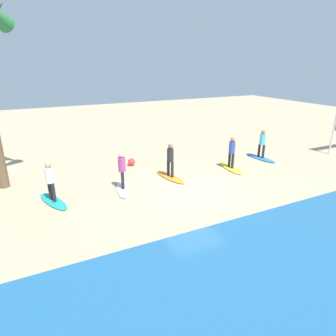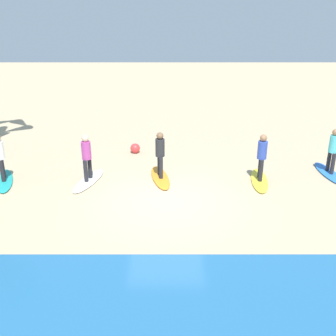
{
  "view_description": "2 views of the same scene",
  "coord_description": "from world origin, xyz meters",
  "px_view_note": "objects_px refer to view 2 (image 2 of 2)",
  "views": [
    {
      "loc": [
        6.27,
        10.28,
        5.38
      ],
      "look_at": [
        0.6,
        -1.19,
        0.76
      ],
      "focal_mm": 31.34,
      "sensor_mm": 36.0,
      "label": 1
    },
    {
      "loc": [
        -0.06,
        11.44,
        5.96
      ],
      "look_at": [
        -0.06,
        -0.64,
        0.87
      ],
      "focal_mm": 43.19,
      "sensor_mm": 36.0,
      "label": 2
    }
  ],
  "objects_px": {
    "surfboard_yellow": "(259,180)",
    "surfer_white": "(87,154)",
    "surfboard_blue": "(329,173)",
    "surfer_orange": "(160,151)",
    "surfboard_white": "(89,181)",
    "surfboard_teal": "(4,181)",
    "surfer_teal": "(0,154)",
    "surfboard_orange": "(160,177)",
    "surfer_yellow": "(262,154)",
    "surfer_blue": "(333,148)",
    "beach_ball": "(135,148)"
  },
  "relations": [
    {
      "from": "surfboard_blue",
      "to": "surfer_teal",
      "type": "bearing_deg",
      "value": -92.13
    },
    {
      "from": "surfer_yellow",
      "to": "surfboard_teal",
      "type": "height_order",
      "value": "surfer_yellow"
    },
    {
      "from": "surfboard_orange",
      "to": "surfer_white",
      "type": "distance_m",
      "value": 2.71
    },
    {
      "from": "surfer_yellow",
      "to": "surfer_orange",
      "type": "bearing_deg",
      "value": -3.87
    },
    {
      "from": "surfer_white",
      "to": "surfboard_white",
      "type": "bearing_deg",
      "value": 153.43
    },
    {
      "from": "surfboard_yellow",
      "to": "surfer_orange",
      "type": "xyz_separation_m",
      "value": [
        3.5,
        -0.24,
        0.99
      ]
    },
    {
      "from": "surfboard_orange",
      "to": "surfer_teal",
      "type": "height_order",
      "value": "surfer_teal"
    },
    {
      "from": "surfboard_blue",
      "to": "surfer_white",
      "type": "distance_m",
      "value": 8.77
    },
    {
      "from": "surfer_orange",
      "to": "beach_ball",
      "type": "bearing_deg",
      "value": -67.39
    },
    {
      "from": "surfboard_orange",
      "to": "surfer_orange",
      "type": "xyz_separation_m",
      "value": [
        0.0,
        0.0,
        0.99
      ]
    },
    {
      "from": "surfboard_blue",
      "to": "surfboard_orange",
      "type": "distance_m",
      "value": 6.19
    },
    {
      "from": "surfer_orange",
      "to": "surfer_teal",
      "type": "distance_m",
      "value": 5.49
    },
    {
      "from": "surfer_white",
      "to": "surfer_blue",
      "type": "bearing_deg",
      "value": -175.69
    },
    {
      "from": "surfer_white",
      "to": "surfboard_orange",
      "type": "bearing_deg",
      "value": -173.86
    },
    {
      "from": "surfboard_teal",
      "to": "surfer_teal",
      "type": "bearing_deg",
      "value": 71.42
    },
    {
      "from": "surfer_blue",
      "to": "surfer_yellow",
      "type": "xyz_separation_m",
      "value": [
        2.68,
        0.62,
        0.0
      ]
    },
    {
      "from": "surfer_teal",
      "to": "surfer_white",
      "type": "bearing_deg",
      "value": 179.9
    },
    {
      "from": "surfboard_white",
      "to": "surfboard_teal",
      "type": "bearing_deg",
      "value": -73.98
    },
    {
      "from": "surfboard_teal",
      "to": "surfer_teal",
      "type": "relative_size",
      "value": 1.28
    },
    {
      "from": "surfer_teal",
      "to": "surfboard_teal",
      "type": "bearing_deg",
      "value": 0.0
    },
    {
      "from": "surfer_orange",
      "to": "surfer_teal",
      "type": "xyz_separation_m",
      "value": [
        5.48,
        0.27,
        0.0
      ]
    },
    {
      "from": "surfer_white",
      "to": "surfer_teal",
      "type": "relative_size",
      "value": 1.0
    },
    {
      "from": "surfboard_yellow",
      "to": "surfer_white",
      "type": "xyz_separation_m",
      "value": [
        6.01,
        0.03,
        0.99
      ]
    },
    {
      "from": "surfboard_orange",
      "to": "surfer_teal",
      "type": "bearing_deg",
      "value": -97.99
    },
    {
      "from": "surfer_orange",
      "to": "beach_ball",
      "type": "height_order",
      "value": "surfer_orange"
    },
    {
      "from": "surfer_blue",
      "to": "surfer_orange",
      "type": "bearing_deg",
      "value": 3.57
    },
    {
      "from": "surfboard_yellow",
      "to": "surfer_white",
      "type": "distance_m",
      "value": 6.09
    },
    {
      "from": "surfboard_teal",
      "to": "beach_ball",
      "type": "bearing_deg",
      "value": 104.63
    },
    {
      "from": "surfboard_yellow",
      "to": "surfer_orange",
      "type": "bearing_deg",
      "value": -87.11
    },
    {
      "from": "surfboard_blue",
      "to": "surfer_orange",
      "type": "xyz_separation_m",
      "value": [
        6.18,
        0.39,
        0.99
      ]
    },
    {
      "from": "surfboard_white",
      "to": "surfer_teal",
      "type": "bearing_deg",
      "value": -73.98
    },
    {
      "from": "surfboard_blue",
      "to": "surfboard_teal",
      "type": "height_order",
      "value": "same"
    },
    {
      "from": "surfer_white",
      "to": "surfer_teal",
      "type": "distance_m",
      "value": 2.97
    },
    {
      "from": "surfer_orange",
      "to": "surfboard_blue",
      "type": "bearing_deg",
      "value": -176.43
    },
    {
      "from": "surfer_blue",
      "to": "surfer_teal",
      "type": "bearing_deg",
      "value": 3.19
    },
    {
      "from": "surfboard_blue",
      "to": "surfer_yellow",
      "type": "bearing_deg",
      "value": -82.26
    },
    {
      "from": "surfboard_orange",
      "to": "surfboard_teal",
      "type": "distance_m",
      "value": 5.49
    },
    {
      "from": "surfer_orange",
      "to": "surfer_blue",
      "type": "bearing_deg",
      "value": -176.43
    },
    {
      "from": "beach_ball",
      "to": "surfboard_white",
      "type": "bearing_deg",
      "value": 63.73
    },
    {
      "from": "surfboard_white",
      "to": "beach_ball",
      "type": "xyz_separation_m",
      "value": [
        -1.42,
        -2.88,
        0.16
      ]
    },
    {
      "from": "surfer_orange",
      "to": "surfboard_orange",
      "type": "bearing_deg",
      "value": 180.0
    },
    {
      "from": "surfer_blue",
      "to": "beach_ball",
      "type": "distance_m",
      "value": 7.65
    },
    {
      "from": "surfboard_blue",
      "to": "beach_ball",
      "type": "distance_m",
      "value": 7.6
    },
    {
      "from": "beach_ball",
      "to": "surfboard_yellow",
      "type": "bearing_deg",
      "value": 148.16
    },
    {
      "from": "surfboard_teal",
      "to": "surfer_blue",
      "type": "bearing_deg",
      "value": 74.61
    },
    {
      "from": "surfer_blue",
      "to": "surfboard_yellow",
      "type": "relative_size",
      "value": 0.78
    },
    {
      "from": "surfboard_yellow",
      "to": "surfer_yellow",
      "type": "height_order",
      "value": "surfer_yellow"
    },
    {
      "from": "surfboard_yellow",
      "to": "surfboard_orange",
      "type": "xyz_separation_m",
      "value": [
        3.5,
        -0.24,
        0.0
      ]
    },
    {
      "from": "surfboard_orange",
      "to": "beach_ball",
      "type": "distance_m",
      "value": 2.83
    },
    {
      "from": "surfboard_blue",
      "to": "surfboard_white",
      "type": "bearing_deg",
      "value": -91.0
    }
  ]
}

